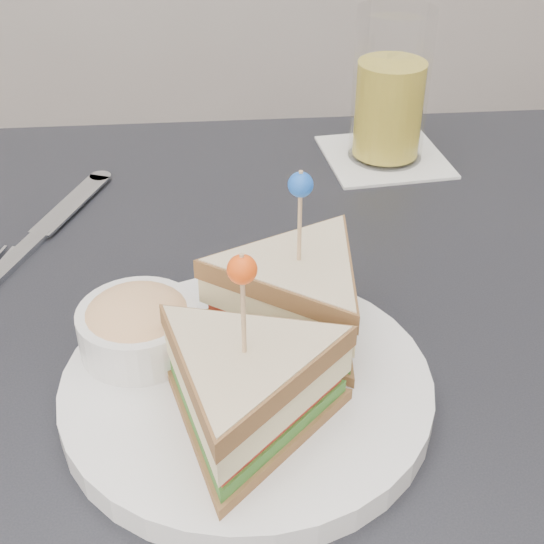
{
  "coord_description": "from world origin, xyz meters",
  "views": [
    {
      "loc": [
        -0.03,
        -0.44,
        1.11
      ],
      "look_at": [
        0.01,
        0.01,
        0.8
      ],
      "focal_mm": 50.0,
      "sensor_mm": 36.0,
      "label": 1
    }
  ],
  "objects": [
    {
      "name": "drink_set",
      "position": [
        0.15,
        0.29,
        0.82
      ],
      "size": [
        0.14,
        0.14,
        0.16
      ],
      "rotation": [
        0.0,
        0.0,
        0.11
      ],
      "color": "white",
      "rests_on": "table"
    },
    {
      "name": "plate_meal",
      "position": [
        -0.01,
        -0.06,
        0.79
      ],
      "size": [
        0.3,
        0.3,
        0.14
      ],
      "rotation": [
        0.0,
        0.0,
        0.26
      ],
      "color": "white",
      "rests_on": "table"
    },
    {
      "name": "cutlery_knife",
      "position": [
        -0.18,
        0.16,
        0.75
      ],
      "size": [
        0.1,
        0.21,
        0.01
      ],
      "rotation": [
        0.0,
        0.0,
        -0.38
      ],
      "color": "#B4B9BF",
      "rests_on": "table"
    },
    {
      "name": "table",
      "position": [
        0.0,
        0.0,
        0.67
      ],
      "size": [
        0.8,
        0.8,
        0.75
      ],
      "color": "black",
      "rests_on": "ground"
    }
  ]
}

